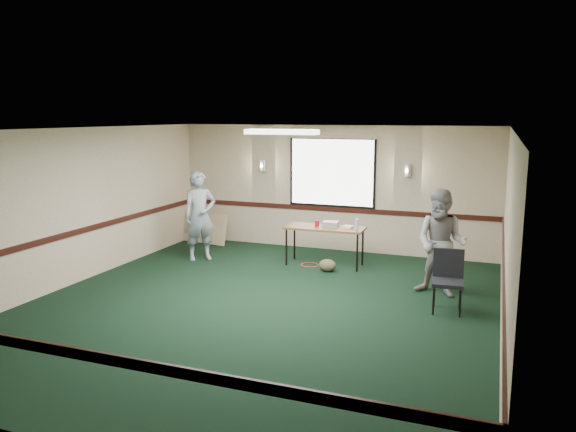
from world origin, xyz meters
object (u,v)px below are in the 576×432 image
(conference_chair, at_px, (448,275))
(folding_table, at_px, (325,230))
(person_left, at_px, (200,216))
(person_right, at_px, (441,243))
(projector, at_px, (331,224))

(conference_chair, bearing_deg, folding_table, 139.59)
(folding_table, height_order, person_left, person_left)
(person_right, bearing_deg, person_left, -175.05)
(projector, relative_size, conference_chair, 0.32)
(projector, height_order, conference_chair, conference_chair)
(projector, distance_m, person_left, 2.66)
(person_left, xyz_separation_m, person_right, (4.81, -0.68, -0.03))
(projector, distance_m, person_right, 2.51)
(folding_table, height_order, person_right, person_right)
(conference_chair, relative_size, person_left, 0.51)
(projector, bearing_deg, conference_chair, -44.31)
(projector, height_order, person_left, person_left)
(conference_chair, height_order, person_right, person_right)
(folding_table, bearing_deg, person_left, -171.19)
(folding_table, distance_m, person_left, 2.55)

